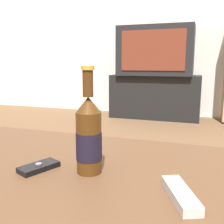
{
  "coord_description": "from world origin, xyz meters",
  "views": [
    {
      "loc": [
        0.28,
        -0.51,
        0.69
      ],
      "look_at": [
        -0.02,
        0.37,
        0.51
      ],
      "focal_mm": 42.0,
      "sensor_mm": 36.0,
      "label": 1
    }
  ],
  "objects_px": {
    "tv_stand": "(155,97)",
    "cell_phone": "(39,167)",
    "beer_bottle": "(89,136)",
    "television": "(156,51)",
    "remote_control": "(180,194)"
  },
  "relations": [
    {
      "from": "tv_stand",
      "to": "cell_phone",
      "type": "bearing_deg",
      "value": -87.02
    },
    {
      "from": "beer_bottle",
      "to": "cell_phone",
      "type": "bearing_deg",
      "value": -167.84
    },
    {
      "from": "television",
      "to": "cell_phone",
      "type": "height_order",
      "value": "television"
    },
    {
      "from": "beer_bottle",
      "to": "cell_phone",
      "type": "xyz_separation_m",
      "value": [
        -0.13,
        -0.03,
        -0.09
      ]
    },
    {
      "from": "beer_bottle",
      "to": "cell_phone",
      "type": "distance_m",
      "value": 0.16
    },
    {
      "from": "television",
      "to": "remote_control",
      "type": "bearing_deg",
      "value": -79.64
    },
    {
      "from": "beer_bottle",
      "to": "television",
      "type": "bearing_deg",
      "value": 95.79
    },
    {
      "from": "tv_stand",
      "to": "beer_bottle",
      "type": "bearing_deg",
      "value": -84.21
    },
    {
      "from": "beer_bottle",
      "to": "remote_control",
      "type": "bearing_deg",
      "value": -15.71
    },
    {
      "from": "cell_phone",
      "to": "television",
      "type": "bearing_deg",
      "value": 117.13
    },
    {
      "from": "tv_stand",
      "to": "television",
      "type": "distance_m",
      "value": 0.56
    },
    {
      "from": "tv_stand",
      "to": "remote_control",
      "type": "xyz_separation_m",
      "value": [
        0.5,
        -2.76,
        0.16
      ]
    },
    {
      "from": "tv_stand",
      "to": "remote_control",
      "type": "relative_size",
      "value": 7.52
    },
    {
      "from": "tv_stand",
      "to": "beer_bottle",
      "type": "height_order",
      "value": "beer_bottle"
    },
    {
      "from": "tv_stand",
      "to": "beer_bottle",
      "type": "relative_size",
      "value": 4.09
    }
  ]
}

